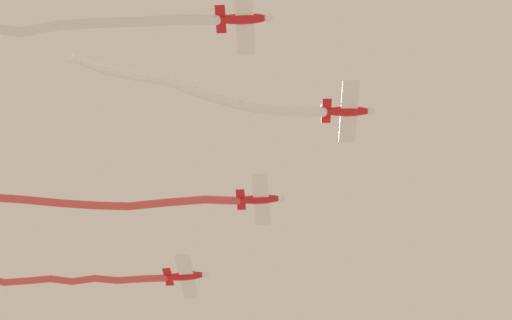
{
  "coord_description": "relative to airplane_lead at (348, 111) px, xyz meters",
  "views": [
    {
      "loc": [
        27.59,
        -15.01,
        4.56
      ],
      "look_at": [
        -9.9,
        -13.26,
        56.39
      ],
      "focal_mm": 51.7,
      "sensor_mm": 36.0,
      "label": 1
    }
  ],
  "objects": [
    {
      "name": "smoke_trail_lead",
      "position": [
        0.76,
        -12.45,
        1.0
      ],
      "size": [
        4.64,
        21.37,
        2.79
      ],
      "color": "white"
    },
    {
      "name": "airplane_slot",
      "position": [
        -19.42,
        -13.57,
        -0.3
      ],
      "size": [
        6.08,
        4.59,
        1.5
      ],
      "rotation": [
        0.0,
        0.0,
        1.41
      ],
      "color": "red"
    },
    {
      "name": "smoke_trail_right_wing",
      "position": [
        6.9,
        -21.67,
        -0.1
      ],
      "size": [
        2.56,
        22.02,
        1.59
      ],
      "color": "white"
    },
    {
      "name": "smoke_trail_slot",
      "position": [
        -21.01,
        -27.09,
        0.24
      ],
      "size": [
        2.82,
        23.54,
        2.17
      ],
      "color": "#DB4C4C"
    },
    {
      "name": "airplane_lead",
      "position": [
        0.0,
        0.0,
        0.0
      ],
      "size": [
        6.0,
        4.48,
        1.5
      ],
      "rotation": [
        0.0,
        0.0,
        1.52
      ],
      "color": "red"
    },
    {
      "name": "airplane_right_wing",
      "position": [
        7.77,
        -8.95,
        0.3
      ],
      "size": [
        6.03,
        4.52,
        1.5
      ],
      "rotation": [
        0.0,
        0.0,
        1.49
      ],
      "color": "red"
    },
    {
      "name": "airplane_left_wing",
      "position": [
        -9.71,
        -6.78,
        0.0
      ],
      "size": [
        6.05,
        4.54,
        1.5
      ],
      "rotation": [
        0.0,
        0.0,
        1.46
      ],
      "color": "red"
    },
    {
      "name": "smoke_trail_left_wing",
      "position": [
        -9.91,
        -24.73,
        -0.52
      ],
      "size": [
        3.83,
        32.16,
        1.76
      ],
      "color": "#DB4C4C"
    }
  ]
}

